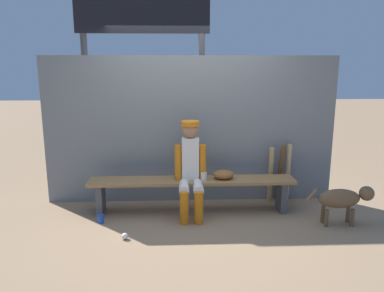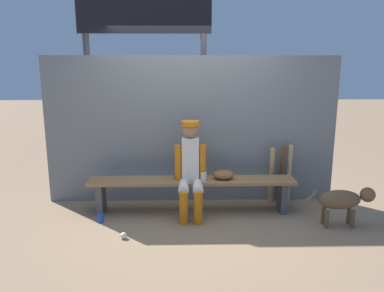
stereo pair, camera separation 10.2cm
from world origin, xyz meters
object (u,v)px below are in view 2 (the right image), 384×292
at_px(dog, 344,200).
at_px(scoreboard, 148,28).
at_px(bat_wood_natural, 289,173).
at_px(cup_on_ground, 101,218).
at_px(baseball, 124,236).
at_px(cup_on_bench, 204,176).
at_px(bat_wood_dark, 281,173).
at_px(player_seated, 190,166).
at_px(bat_wood_tan, 271,175).
at_px(dugout_bench, 192,186).
at_px(baseball_glove, 224,175).

bearing_deg(dog, scoreboard, 145.60).
height_order(bat_wood_natural, cup_on_ground, bat_wood_natural).
xyz_separation_m(baseball, cup_on_bench, (0.95, 0.73, 0.48)).
bearing_deg(bat_wood_dark, player_seated, -160.88).
relative_size(player_seated, bat_wood_tan, 1.52).
relative_size(dugout_bench, baseball, 36.69).
bearing_deg(dugout_bench, dog, -14.71).
relative_size(bat_wood_natural, scoreboard, 0.24).
xyz_separation_m(dugout_bench, baseball_glove, (0.42, 0.00, 0.16)).
height_order(bat_wood_tan, cup_on_bench, bat_wood_tan).
bearing_deg(cup_on_ground, cup_on_bench, 11.52).
relative_size(bat_wood_dark, bat_wood_natural, 1.01).
distance_m(player_seated, scoreboard, 2.32).
relative_size(baseball, dog, 0.09).
xyz_separation_m(baseball, dog, (2.64, 0.29, 0.30)).
distance_m(bat_wood_natural, dog, 0.96).
height_order(cup_on_bench, dog, cup_on_bench).
distance_m(baseball, dog, 2.67).
relative_size(player_seated, baseball_glove, 4.42).
height_order(cup_on_bench, scoreboard, scoreboard).
xyz_separation_m(cup_on_ground, cup_on_bench, (1.31, 0.27, 0.46)).
bearing_deg(cup_on_bench, dog, -14.42).
height_order(player_seated, baseball_glove, player_seated).
xyz_separation_m(baseball_glove, bat_wood_dark, (0.85, 0.34, -0.09)).
distance_m(baseball_glove, dog, 1.51).
bearing_deg(cup_on_ground, bat_wood_dark, 15.14).
bearing_deg(baseball_glove, bat_wood_natural, 20.36).
distance_m(player_seated, cup_on_bench, 0.24).
distance_m(cup_on_bench, dog, 1.75).
bearing_deg(bat_wood_natural, player_seated, -161.69).
relative_size(baseball_glove, baseball, 3.78).
height_order(bat_wood_dark, cup_on_ground, bat_wood_dark).
bearing_deg(dugout_bench, player_seated, -101.71).
bearing_deg(dugout_bench, bat_wood_natural, 14.56).
bearing_deg(dugout_bench, baseball_glove, 0.00).
relative_size(dugout_bench, bat_wood_dark, 3.18).
height_order(player_seated, scoreboard, scoreboard).
distance_m(baseball, scoreboard, 3.15).
bearing_deg(scoreboard, player_seated, -65.06).
distance_m(player_seated, dog, 1.92).
height_order(baseball, scoreboard, scoreboard).
height_order(dugout_bench, cup_on_ground, dugout_bench).
distance_m(bat_wood_natural, cup_on_ground, 2.66).
relative_size(player_seated, bat_wood_dark, 1.45).
distance_m(baseball_glove, bat_wood_dark, 0.92).
distance_m(dugout_bench, scoreboard, 2.52).
bearing_deg(bat_wood_natural, baseball_glove, -159.64).
relative_size(cup_on_ground, scoreboard, 0.03).
height_order(dugout_bench, player_seated, player_seated).
xyz_separation_m(cup_on_bench, dog, (1.69, -0.43, -0.18)).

